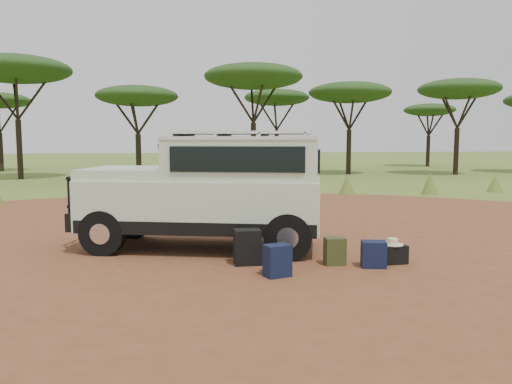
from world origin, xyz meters
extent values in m
plane|color=#556C26|center=(0.00, 0.00, 0.00)|extent=(140.00, 140.00, 0.00)
cylinder|color=brown|center=(0.00, 0.00, 0.00)|extent=(23.00, 23.00, 0.01)
cone|color=#556C26|center=(-3.00, 9.20, 0.35)|extent=(0.60, 0.60, 0.70)
cone|color=#556C26|center=(0.00, 8.80, 0.45)|extent=(0.60, 0.60, 0.90)
cone|color=#556C26|center=(3.00, 8.40, 0.40)|extent=(0.60, 0.60, 0.80)
cone|color=#556C26|center=(6.00, 9.10, 0.38)|extent=(0.60, 0.60, 0.75)
cone|color=#556C26|center=(9.00, 8.50, 0.42)|extent=(0.60, 0.60, 0.85)
cone|color=#556C26|center=(12.00, 8.90, 0.35)|extent=(0.60, 0.60, 0.70)
cylinder|color=black|center=(-8.00, 19.00, 1.53)|extent=(0.28, 0.28, 3.06)
ellipsoid|color=#1B3212|center=(-8.00, 19.00, 5.58)|extent=(5.50, 5.50, 1.38)
cylinder|color=black|center=(-2.00, 18.20, 1.17)|extent=(0.28, 0.28, 2.34)
ellipsoid|color=#1B3212|center=(-2.00, 18.20, 4.26)|extent=(4.20, 4.20, 1.05)
cylinder|color=black|center=(4.00, 17.80, 1.46)|extent=(0.28, 0.28, 2.93)
ellipsoid|color=#1B3212|center=(4.00, 17.80, 5.33)|extent=(5.20, 5.20, 1.30)
cylinder|color=black|center=(10.00, 19.50, 1.30)|extent=(0.28, 0.28, 2.61)
ellipsoid|color=#1B3212|center=(10.00, 19.50, 4.76)|extent=(4.80, 4.80, 1.20)
cylinder|color=black|center=(16.00, 18.00, 1.35)|extent=(0.28, 0.28, 2.70)
ellipsoid|color=#1B3212|center=(16.00, 18.00, 4.92)|extent=(4.60, 4.60, 1.15)
cylinder|color=black|center=(-11.00, 26.00, 1.24)|extent=(0.28, 0.28, 2.48)
cylinder|color=black|center=(7.00, 25.50, 1.35)|extent=(0.28, 0.28, 2.70)
ellipsoid|color=#1B3212|center=(7.00, 25.50, 4.92)|extent=(4.50, 4.50, 1.12)
cylinder|color=black|center=(19.00, 26.50, 1.17)|extent=(0.28, 0.28, 2.34)
ellipsoid|color=#1B3212|center=(19.00, 26.50, 4.26)|extent=(3.80, 3.80, 0.95)
cube|color=silver|center=(0.03, 0.80, 0.86)|extent=(4.64, 2.95, 0.91)
cube|color=black|center=(0.03, 0.80, 0.52)|extent=(4.57, 2.96, 0.23)
cube|color=silver|center=(0.77, 0.58, 1.67)|extent=(3.05, 2.40, 0.72)
cube|color=silver|center=(0.77, 0.58, 2.06)|extent=(3.06, 2.44, 0.06)
cube|color=silver|center=(0.77, 0.58, 2.15)|extent=(2.83, 2.27, 0.05)
cube|color=silver|center=(-1.27, 1.20, 1.41)|extent=(2.00, 2.06, 0.19)
cube|color=black|center=(-0.49, 0.96, 1.71)|extent=(0.58, 1.44, 0.50)
cube|color=black|center=(0.52, -0.25, 1.71)|extent=(2.18, 0.70, 0.43)
cube|color=black|center=(1.02, 1.41, 1.71)|extent=(2.18, 0.70, 0.43)
cube|color=black|center=(2.06, 0.18, 1.67)|extent=(0.46, 1.37, 0.39)
cube|color=black|center=(-2.09, 1.44, 0.57)|extent=(0.63, 1.70, 0.33)
cylinder|color=black|center=(-2.20, 1.48, 1.34)|extent=(0.42, 1.21, 0.07)
cylinder|color=black|center=(-2.20, 1.48, 0.83)|extent=(0.42, 1.21, 0.07)
cylinder|color=silver|center=(-2.29, 1.23, 1.15)|extent=(0.13, 0.22, 0.21)
cylinder|color=silver|center=(-2.14, 1.74, 1.15)|extent=(0.13, 0.22, 0.21)
cube|color=silver|center=(-2.16, 1.47, 0.69)|extent=(0.15, 0.40, 0.11)
cylinder|color=black|center=(-0.17, 1.74, 1.60)|extent=(0.10, 0.10, 0.79)
cylinder|color=black|center=(-1.75, 0.54, 0.40)|extent=(0.85, 0.49, 0.80)
cylinder|color=black|center=(-1.30, 2.01, 0.40)|extent=(0.85, 0.49, 0.80)
cylinder|color=black|center=(1.36, -0.41, 0.40)|extent=(0.85, 0.49, 0.80)
cylinder|color=black|center=(1.81, 1.07, 0.40)|extent=(0.85, 0.49, 0.80)
cube|color=black|center=(0.64, -0.58, 0.29)|extent=(0.43, 0.32, 0.58)
cube|color=#101635|center=(0.96, -1.38, 0.24)|extent=(0.43, 0.35, 0.48)
cube|color=#3F431F|center=(2.03, -0.87, 0.23)|extent=(0.33, 0.25, 0.45)
cube|color=#101635|center=(2.59, -1.13, 0.21)|extent=(0.44, 0.37, 0.43)
cube|color=black|center=(3.00, -0.93, 0.16)|extent=(0.45, 0.33, 0.31)
cylinder|color=black|center=(0.94, -1.19, 0.14)|extent=(0.32, 0.32, 0.29)
cylinder|color=beige|center=(3.00, -0.93, 0.32)|extent=(0.36, 0.36, 0.02)
cylinder|color=beige|center=(3.00, -0.93, 0.37)|extent=(0.18, 0.18, 0.09)
camera|label=1|loc=(-0.65, -8.45, 2.03)|focal=35.00mm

